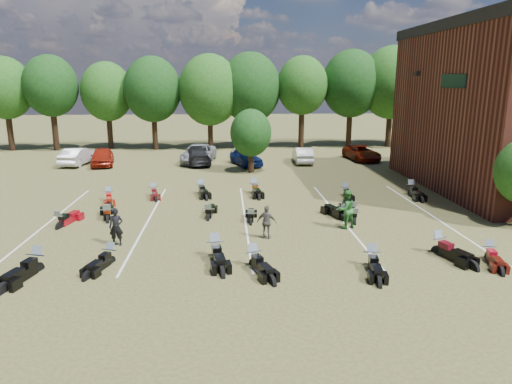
{
  "coord_description": "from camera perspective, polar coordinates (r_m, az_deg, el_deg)",
  "views": [
    {
      "loc": [
        -3.93,
        -19.74,
        7.01
      ],
      "look_at": [
        -2.36,
        4.0,
        1.2
      ],
      "focal_mm": 32.0,
      "sensor_mm": 36.0,
      "label": 1
    }
  ],
  "objects": [
    {
      "name": "motorcycle_11",
      "position": [
        24.64,
        11.93,
        -3.11
      ],
      "size": [
        0.76,
        2.21,
        1.22
      ],
      "primitive_type": null,
      "rotation": [
        0.0,
        0.0,
        3.17
      ],
      "color": "black",
      "rests_on": "ground"
    },
    {
      "name": "motorcycle_0",
      "position": [
        19.34,
        -25.66,
        -8.96
      ],
      "size": [
        1.37,
        2.58,
        1.37
      ],
      "primitive_type": null,
      "rotation": [
        0.0,
        0.0,
        -0.25
      ],
      "color": "black",
      "rests_on": "ground"
    },
    {
      "name": "person_grey",
      "position": [
        20.71,
        1.37,
        -3.81
      ],
      "size": [
        0.98,
        0.68,
        1.55
      ],
      "primitive_type": "imported",
      "rotation": [
        0.0,
        0.0,
        2.77
      ],
      "color": "#514D46",
      "rests_on": "ground"
    },
    {
      "name": "car_7",
      "position": [
        43.44,
        21.78,
        4.32
      ],
      "size": [
        3.35,
        4.79,
        1.29
      ],
      "primitive_type": "imported",
      "rotation": [
        0.0,
        0.0,
        3.53
      ],
      "color": "#3B3B40",
      "rests_on": "ground"
    },
    {
      "name": "motorcycle_4",
      "position": [
        18.43,
        14.2,
        -9.08
      ],
      "size": [
        1.04,
        2.34,
        1.26
      ],
      "primitive_type": null,
      "rotation": [
        0.0,
        0.0,
        -0.15
      ],
      "color": "black",
      "rests_on": "ground"
    },
    {
      "name": "motorcycle_12",
      "position": [
        23.6,
        12.15,
        -3.87
      ],
      "size": [
        0.91,
        2.15,
        1.16
      ],
      "primitive_type": null,
      "rotation": [
        0.0,
        0.0,
        3.02
      ],
      "color": "black",
      "rests_on": "ground"
    },
    {
      "name": "young_tree_midfield",
      "position": [
        35.51,
        -0.65,
        7.39
      ],
      "size": [
        3.2,
        3.2,
        4.7
      ],
      "color": "black",
      "rests_on": "ground"
    },
    {
      "name": "motorcycle_7",
      "position": [
        24.36,
        -23.25,
        -4.15
      ],
      "size": [
        1.25,
        2.36,
        1.26
      ],
      "primitive_type": null,
      "rotation": [
        0.0,
        0.0,
        2.89
      ],
      "color": "maroon",
      "rests_on": "ground"
    },
    {
      "name": "car_5",
      "position": [
        40.29,
        5.88,
        4.62
      ],
      "size": [
        1.64,
        4.23,
        1.37
      ],
      "primitive_type": "imported",
      "rotation": [
        0.0,
        0.0,
        3.1
      ],
      "color": "beige",
      "rests_on": "ground"
    },
    {
      "name": "car_6",
      "position": [
        42.47,
        13.07,
        4.78
      ],
      "size": [
        2.71,
        5.01,
        1.33
      ],
      "primitive_type": "imported",
      "rotation": [
        0.0,
        0.0,
        0.11
      ],
      "color": "#541004",
      "rests_on": "ground"
    },
    {
      "name": "motorcycle_8",
      "position": [
        24.57,
        -18.04,
        -3.55
      ],
      "size": [
        1.35,
        2.51,
        1.33
      ],
      "primitive_type": null,
      "rotation": [
        0.0,
        0.0,
        3.4
      ],
      "color": "black",
      "rests_on": "ground"
    },
    {
      "name": "car_0",
      "position": [
        40.86,
        -18.66,
        4.19
      ],
      "size": [
        2.57,
        4.65,
        1.5
      ],
      "primitive_type": "imported",
      "rotation": [
        0.0,
        0.0,
        0.19
      ],
      "color": "maroon",
      "rests_on": "ground"
    },
    {
      "name": "motorcycle_14",
      "position": [
        29.35,
        -12.65,
        -0.43
      ],
      "size": [
        1.09,
        2.11,
        1.13
      ],
      "primitive_type": null,
      "rotation": [
        0.0,
        0.0,
        0.23
      ],
      "color": "#4F0B0D",
      "rests_on": "ground"
    },
    {
      "name": "person_black",
      "position": [
        20.75,
        -17.08,
        -4.21
      ],
      "size": [
        0.62,
        0.42,
        1.67
      ],
      "primitive_type": "imported",
      "rotation": [
        0.0,
        0.0,
        0.03
      ],
      "color": "black",
      "rests_on": "ground"
    },
    {
      "name": "motorcycle_2",
      "position": [
        17.89,
        -0.28,
        -9.35
      ],
      "size": [
        1.44,
        2.39,
        1.27
      ],
      "primitive_type": null,
      "rotation": [
        0.0,
        0.0,
        0.33
      ],
      "color": "black",
      "rests_on": "ground"
    },
    {
      "name": "ground",
      "position": [
        21.31,
        7.09,
        -5.59
      ],
      "size": [
        160.0,
        160.0,
        0.0
      ],
      "primitive_type": "plane",
      "color": "brown",
      "rests_on": "ground"
    },
    {
      "name": "motorcycle_3",
      "position": [
        18.85,
        -5.08,
        -8.17
      ],
      "size": [
        1.18,
        2.59,
        1.39
      ],
      "primitive_type": null,
      "rotation": [
        0.0,
        0.0,
        0.16
      ],
      "color": "black",
      "rests_on": "ground"
    },
    {
      "name": "motorcycle_19",
      "position": [
        29.12,
        11.07,
        -0.46
      ],
      "size": [
        0.79,
        2.08,
        1.14
      ],
      "primitive_type": null,
      "rotation": [
        0.0,
        0.0,
        -0.07
      ],
      "color": "black",
      "rests_on": "ground"
    },
    {
      "name": "parking_lines",
      "position": [
        23.81,
        -1.38,
        -3.39
      ],
      "size": [
        20.1,
        14.0,
        0.01
      ],
      "color": "silver",
      "rests_on": "ground"
    },
    {
      "name": "motorcycle_20",
      "position": [
        30.39,
        18.78,
        -0.36
      ],
      "size": [
        0.86,
        2.44,
        1.34
      ],
      "primitive_type": null,
      "rotation": [
        0.0,
        0.0,
        -0.04
      ],
      "color": "black",
      "rests_on": "ground"
    },
    {
      "name": "motorcycle_6",
      "position": [
        20.8,
        27.01,
        -7.54
      ],
      "size": [
        1.09,
        2.13,
        1.13
      ],
      "primitive_type": null,
      "rotation": [
        0.0,
        0.0,
        -0.23
      ],
      "color": "#400C09",
      "rests_on": "ground"
    },
    {
      "name": "car_2",
      "position": [
        40.51,
        -7.17,
        4.78
      ],
      "size": [
        3.1,
        5.87,
        1.57
      ],
      "primitive_type": "imported",
      "rotation": [
        0.0,
        0.0,
        -0.09
      ],
      "color": "gray",
      "rests_on": "ground"
    },
    {
      "name": "motorcycle_9",
      "position": [
        23.84,
        -5.96,
        -3.45
      ],
      "size": [
        0.89,
        2.2,
        1.2
      ],
      "primitive_type": null,
      "rotation": [
        0.0,
        0.0,
        3.05
      ],
      "color": "black",
      "rests_on": "ground"
    },
    {
      "name": "car_1",
      "position": [
        41.92,
        -21.41,
        4.18
      ],
      "size": [
        2.05,
        4.63,
        1.48
      ],
      "primitive_type": "imported",
      "rotation": [
        0.0,
        0.0,
        3.03
      ],
      "color": "#B8B9BD",
      "rests_on": "ground"
    },
    {
      "name": "motorcycle_1",
      "position": [
        19.1,
        -17.75,
        -8.49
      ],
      "size": [
        1.29,
        2.2,
        1.17
      ],
      "primitive_type": null,
      "rotation": [
        0.0,
        0.0,
        -0.32
      ],
      "color": "black",
      "rests_on": "ground"
    },
    {
      "name": "motorcycle_17",
      "position": [
        29.32,
        -0.25,
        -0.11
      ],
      "size": [
        1.01,
        2.43,
        1.32
      ],
      "primitive_type": null,
      "rotation": [
        0.0,
        0.0,
        0.11
      ],
      "color": "black",
      "rests_on": "ground"
    },
    {
      "name": "car_4",
      "position": [
        38.87,
        -1.28,
        4.41
      ],
      "size": [
        3.05,
        4.55,
        1.44
      ],
      "primitive_type": "imported",
      "rotation": [
        0.0,
        0.0,
        0.35
      ],
      "color": "navy",
      "rests_on": "ground"
    },
    {
      "name": "car_3",
      "position": [
        39.52,
        -7.45,
        4.4
      ],
      "size": [
        2.95,
        5.01,
        1.36
      ],
      "primitive_type": "imported",
      "rotation": [
        0.0,
        0.0,
        3.38
      ],
      "color": "black",
      "rests_on": "ground"
    },
    {
      "name": "motorcycle_15",
      "position": [
        28.79,
        -17.89,
        -1.05
      ],
      "size": [
        1.21,
        2.19,
        1.16
      ],
      "primitive_type": null,
      "rotation": [
        0.0,
        0.0,
        0.27
      ],
      "color": "maroon",
      "rests_on": "ground"
    },
    {
      "name": "motorcycle_10",
      "position": [
        23.03,
        -0.64,
        -4.0
      ],
      "size": [
        0.79,
        2.07,
        1.13
      ],
      "primitive_type": null,
      "rotation": [
        0.0,
        0.0,
        3.07
      ],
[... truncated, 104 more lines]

